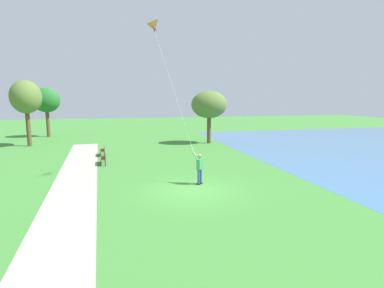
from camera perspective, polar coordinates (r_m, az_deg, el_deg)
ground_plane at (r=15.92m, az=0.14°, el=-8.83°), size 120.00×120.00×0.00m
walkway_path at (r=17.60m, az=-21.77°, el=-7.72°), size 4.43×32.09×0.02m
person_kite_flyer at (r=16.70m, az=1.44°, el=-4.27°), size 0.59×0.59×1.83m
flying_kite at (r=18.32m, az=-6.59°, el=21.46°), size 2.12×2.41×7.52m
park_bench_near_walkway at (r=22.77m, az=-16.64°, el=-2.49°), size 0.53×1.52×0.88m
park_bench_far_walkway at (r=26.22m, az=-16.77°, el=-1.04°), size 0.53×1.52×0.88m
tree_horizon_far at (r=31.88m, az=3.32°, el=7.52°), size 3.85×3.23×5.61m
tree_behind_path at (r=41.37m, az=-26.25°, el=7.50°), size 3.25×2.74×6.11m
tree_treeline_center at (r=34.09m, az=-29.35°, el=7.82°), size 2.93×3.21×6.63m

